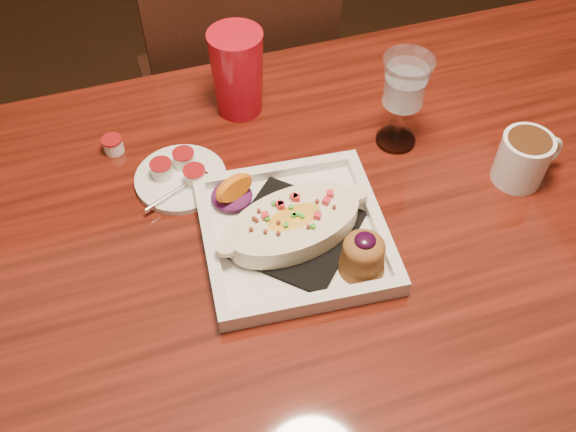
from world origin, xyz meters
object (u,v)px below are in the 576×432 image
object	(u,v)px
goblet	(405,87)
plate	(300,231)
saucer	(180,176)
coffee_mug	(525,157)
chair_far	(238,95)
red_tumbler	(237,73)
table	(330,261)

from	to	relation	value
goblet	plate	bearing A→B (deg)	-145.39
plate	saucer	distance (m)	0.23
goblet	coffee_mug	bearing A→B (deg)	-41.81
goblet	saucer	bearing A→B (deg)	176.78
chair_far	red_tumbler	xyz separation A→B (m)	(-0.07, -0.32, 0.32)
chair_far	plate	bearing A→B (deg)	84.64
chair_far	coffee_mug	world-z (taller)	chair_far
chair_far	saucer	bearing A→B (deg)	66.15
table	plate	size ratio (longest dim) A/B	5.12
plate	red_tumbler	xyz separation A→B (m)	(-0.01, 0.32, 0.05)
table	coffee_mug	distance (m)	0.35
plate	table	bearing A→B (deg)	19.16
coffee_mug	saucer	xyz separation A→B (m)	(-0.53, 0.16, -0.04)
coffee_mug	saucer	distance (m)	0.55
coffee_mug	goblet	xyz separation A→B (m)	(-0.16, 0.14, 0.07)
table	saucer	distance (m)	0.28
plate	coffee_mug	xyz separation A→B (m)	(0.38, 0.02, 0.02)
coffee_mug	chair_far	bearing A→B (deg)	113.89
plate	saucer	world-z (taller)	plate
chair_far	goblet	xyz separation A→B (m)	(0.17, -0.49, 0.36)
saucer	plate	bearing A→B (deg)	-50.59
coffee_mug	table	bearing A→B (deg)	177.00
plate	chair_far	bearing A→B (deg)	89.52
plate	coffee_mug	size ratio (longest dim) A/B	2.54
plate	goblet	bearing A→B (deg)	39.49
plate	red_tumbler	size ratio (longest dim) A/B	1.86
chair_far	coffee_mug	size ratio (longest dim) A/B	8.06
table	saucer	size ratio (longest dim) A/B	10.06
plate	red_tumbler	world-z (taller)	red_tumbler
chair_far	red_tumbler	size ratio (longest dim) A/B	5.91
table	coffee_mug	size ratio (longest dim) A/B	13.00
chair_far	red_tumbler	distance (m)	0.46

